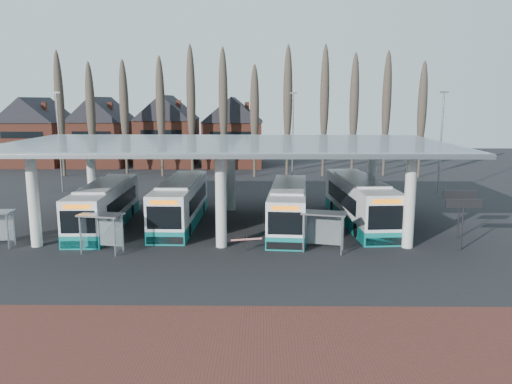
{
  "coord_description": "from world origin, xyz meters",
  "views": [
    {
      "loc": [
        2.57,
        -28.58,
        9.35
      ],
      "look_at": [
        2.19,
        7.0,
        2.78
      ],
      "focal_mm": 35.0,
      "sensor_mm": 36.0,
      "label": 1
    }
  ],
  "objects_px": {
    "bus_1": "(181,203)",
    "shelter_2": "(324,223)",
    "shelter_1": "(102,224)",
    "bus_2": "(288,208)",
    "bus_3": "(359,202)",
    "bus_0": "(105,206)"
  },
  "relations": [
    {
      "from": "shelter_2",
      "to": "bus_1",
      "type": "bearing_deg",
      "value": 158.29
    },
    {
      "from": "bus_1",
      "to": "shelter_2",
      "type": "relative_size",
      "value": 4.14
    },
    {
      "from": "bus_1",
      "to": "shelter_2",
      "type": "distance_m",
      "value": 12.34
    },
    {
      "from": "bus_0",
      "to": "bus_2",
      "type": "xyz_separation_m",
      "value": [
        13.68,
        -0.2,
        -0.01
      ]
    },
    {
      "from": "shelter_2",
      "to": "shelter_1",
      "type": "bearing_deg",
      "value": -164.85
    },
    {
      "from": "bus_3",
      "to": "shelter_1",
      "type": "relative_size",
      "value": 4.49
    },
    {
      "from": "bus_2",
      "to": "bus_0",
      "type": "bearing_deg",
      "value": -175.86
    },
    {
      "from": "bus_2",
      "to": "shelter_1",
      "type": "xyz_separation_m",
      "value": [
        -11.85,
        -6.16,
        0.26
      ]
    },
    {
      "from": "bus_1",
      "to": "bus_3",
      "type": "height_order",
      "value": "bus_3"
    },
    {
      "from": "shelter_1",
      "to": "bus_2",
      "type": "bearing_deg",
      "value": 38.41
    },
    {
      "from": "bus_0",
      "to": "bus_3",
      "type": "bearing_deg",
      "value": 2.27
    },
    {
      "from": "shelter_2",
      "to": "bus_2",
      "type": "bearing_deg",
      "value": 121.82
    },
    {
      "from": "bus_1",
      "to": "bus_2",
      "type": "xyz_separation_m",
      "value": [
        8.18,
        -1.35,
        -0.06
      ]
    },
    {
      "from": "shelter_1",
      "to": "bus_3",
      "type": "bearing_deg",
      "value": 34.64
    },
    {
      "from": "shelter_1",
      "to": "shelter_2",
      "type": "xyz_separation_m",
      "value": [
        13.76,
        0.41,
        0.04
      ]
    },
    {
      "from": "bus_2",
      "to": "shelter_2",
      "type": "bearing_deg",
      "value": -66.66
    },
    {
      "from": "bus_2",
      "to": "shelter_2",
      "type": "xyz_separation_m",
      "value": [
        1.91,
        -5.75,
        0.3
      ]
    },
    {
      "from": "bus_2",
      "to": "shelter_1",
      "type": "distance_m",
      "value": 13.36
    },
    {
      "from": "bus_0",
      "to": "shelter_1",
      "type": "distance_m",
      "value": 6.62
    },
    {
      "from": "bus_0",
      "to": "bus_2",
      "type": "bearing_deg",
      "value": -2.33
    },
    {
      "from": "bus_1",
      "to": "shelter_1",
      "type": "height_order",
      "value": "bus_1"
    },
    {
      "from": "bus_2",
      "to": "shelter_2",
      "type": "height_order",
      "value": "bus_2"
    }
  ]
}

